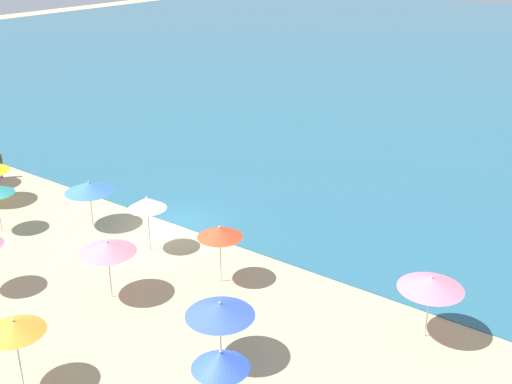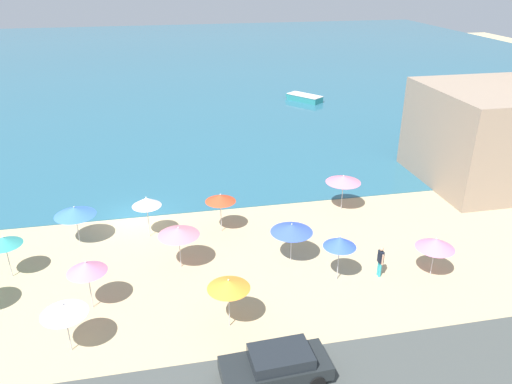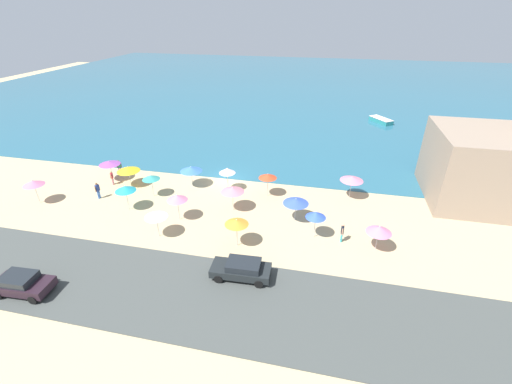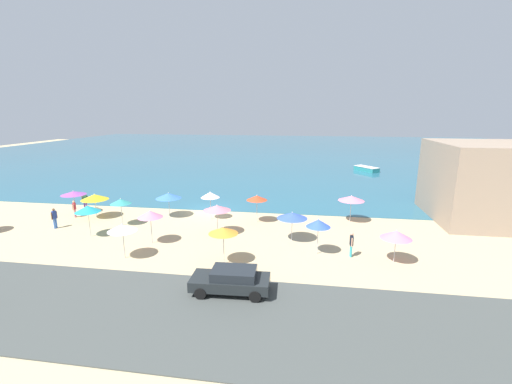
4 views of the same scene
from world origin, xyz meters
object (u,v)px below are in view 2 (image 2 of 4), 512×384
object	(u,v)px
beach_umbrella_10	(340,242)
beach_umbrella_13	(75,211)
beach_umbrella_0	(343,179)
beach_umbrella_7	(220,198)
beach_umbrella_1	(436,244)
beach_umbrella_4	(64,309)
beach_umbrella_14	(229,284)
skiff_nearshore	(304,98)
parked_car_2	(277,365)
beach_umbrella_2	(146,202)
beach_umbrella_6	(179,232)
beach_umbrella_12	(292,228)
beach_umbrella_9	(4,241)
bather_0	(380,260)
beach_umbrella_8	(86,267)

from	to	relation	value
beach_umbrella_10	beach_umbrella_13	distance (m)	15.48
beach_umbrella_0	beach_umbrella_7	size ratio (longest dim) A/B	0.98
beach_umbrella_1	beach_umbrella_13	xyz separation A→B (m)	(-18.98, 7.45, 0.10)
beach_umbrella_4	beach_umbrella_14	distance (m)	7.01
skiff_nearshore	parked_car_2	bearing A→B (deg)	-107.99
beach_umbrella_4	skiff_nearshore	xyz separation A→B (m)	(22.08, 38.81, -1.77)
beach_umbrella_2	beach_umbrella_6	world-z (taller)	beach_umbrella_2
beach_umbrella_1	beach_umbrella_2	distance (m)	16.53
beach_umbrella_0	beach_umbrella_13	xyz separation A→B (m)	(-17.03, -1.01, -0.15)
beach_umbrella_12	skiff_nearshore	world-z (taller)	beach_umbrella_12
beach_umbrella_6	beach_umbrella_9	size ratio (longest dim) A/B	1.02
beach_umbrella_10	skiff_nearshore	bearing A→B (deg)	76.15
bather_0	beach_umbrella_8	bearing A→B (deg)	178.90
beach_umbrella_8	beach_umbrella_6	bearing A→B (deg)	31.43
beach_umbrella_6	beach_umbrella_14	bearing A→B (deg)	-70.80
beach_umbrella_7	skiff_nearshore	distance (m)	32.92
beach_umbrella_10	beach_umbrella_14	bearing A→B (deg)	-157.41
beach_umbrella_2	beach_umbrella_12	distance (m)	8.94
beach_umbrella_1	bather_0	world-z (taller)	beach_umbrella_1
beach_umbrella_1	beach_umbrella_7	distance (m)	12.57
beach_umbrella_4	bather_0	size ratio (longest dim) A/B	1.41
beach_umbrella_0	beach_umbrella_7	distance (m)	8.57
bather_0	beach_umbrella_12	bearing A→B (deg)	149.81
beach_umbrella_14	beach_umbrella_6	bearing A→B (deg)	109.20
beach_umbrella_12	beach_umbrella_14	xyz separation A→B (m)	(-4.26, -4.88, 0.27)
beach_umbrella_1	beach_umbrella_4	distance (m)	18.39
beach_umbrella_4	beach_umbrella_7	distance (m)	12.09
beach_umbrella_0	beach_umbrella_14	distance (m)	13.95
beach_umbrella_7	parked_car_2	distance (m)	12.75
bather_0	beach_umbrella_6	bearing A→B (deg)	163.82
beach_umbrella_0	beach_umbrella_12	xyz separation A→B (m)	(-5.06, -5.50, -0.17)
beach_umbrella_8	beach_umbrella_12	size ratio (longest dim) A/B	1.13
beach_umbrella_9	beach_umbrella_14	distance (m)	12.57
parked_car_2	skiff_nearshore	size ratio (longest dim) A/B	0.98
beach_umbrella_0	parked_car_2	xyz separation A→B (m)	(-7.98, -14.06, -1.41)
beach_umbrella_0	beach_umbrella_10	size ratio (longest dim) A/B	0.96
beach_umbrella_4	parked_car_2	xyz separation A→B (m)	(8.34, -3.48, -1.40)
skiff_nearshore	beach_umbrella_7	bearing A→B (deg)	-115.62
beach_umbrella_0	beach_umbrella_9	world-z (taller)	beach_umbrella_0
beach_umbrella_2	beach_umbrella_4	bearing A→B (deg)	-110.10
beach_umbrella_14	beach_umbrella_12	bearing A→B (deg)	48.91
beach_umbrella_0	skiff_nearshore	size ratio (longest dim) A/B	0.56
beach_umbrella_9	parked_car_2	distance (m)	15.83
beach_umbrella_2	skiff_nearshore	bearing A→B (deg)	57.63
beach_umbrella_9	bather_0	bearing A→B (deg)	-11.41
beach_umbrella_6	parked_car_2	distance (m)	9.76
beach_umbrella_4	beach_umbrella_9	distance (m)	7.57
beach_umbrella_10	beach_umbrella_12	size ratio (longest dim) A/B	1.11
beach_umbrella_8	beach_umbrella_13	xyz separation A→B (m)	(-1.36, 6.67, -0.26)
beach_umbrella_13	beach_umbrella_8	bearing A→B (deg)	-78.50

